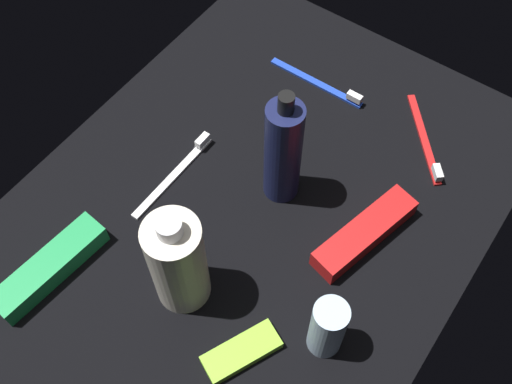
# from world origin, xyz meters

# --- Properties ---
(ground_plane) EXTENTS (0.84, 0.64, 0.01)m
(ground_plane) POSITION_xyz_m (0.00, 0.00, -0.01)
(ground_plane) COLOR black
(lotion_bottle) EXTENTS (0.05, 0.05, 0.21)m
(lotion_bottle) POSITION_xyz_m (-0.04, 0.02, 0.10)
(lotion_bottle) COLOR #181E47
(lotion_bottle) RESTS_ON ground_plane
(bodywash_bottle) EXTENTS (0.07, 0.07, 0.19)m
(bodywash_bottle) POSITION_xyz_m (0.17, 0.00, 0.09)
(bodywash_bottle) COLOR silver
(bodywash_bottle) RESTS_ON ground_plane
(deodorant_stick) EXTENTS (0.05, 0.05, 0.11)m
(deodorant_stick) POSITION_xyz_m (0.12, 0.20, 0.05)
(deodorant_stick) COLOR silver
(deodorant_stick) RESTS_ON ground_plane
(toothbrush_blue) EXTENTS (0.01, 0.18, 0.02)m
(toothbrush_blue) POSITION_xyz_m (-0.25, -0.04, 0.01)
(toothbrush_blue) COLOR blue
(toothbrush_blue) RESTS_ON ground_plane
(toothbrush_red) EXTENTS (0.14, 0.13, 0.02)m
(toothbrush_red) POSITION_xyz_m (-0.25, 0.16, 0.01)
(toothbrush_red) COLOR red
(toothbrush_red) RESTS_ON ground_plane
(toothbrush_white) EXTENTS (0.18, 0.01, 0.02)m
(toothbrush_white) POSITION_xyz_m (0.03, -0.13, 0.01)
(toothbrush_white) COLOR white
(toothbrush_white) RESTS_ON ground_plane
(toothpaste_box_red) EXTENTS (0.18, 0.08, 0.03)m
(toothpaste_box_red) POSITION_xyz_m (-0.04, 0.16, 0.02)
(toothpaste_box_red) COLOR red
(toothpaste_box_red) RESTS_ON ground_plane
(toothpaste_box_green) EXTENTS (0.18, 0.06, 0.03)m
(toothpaste_box_green) POSITION_xyz_m (0.26, -0.17, 0.02)
(toothpaste_box_green) COLOR green
(toothpaste_box_green) RESTS_ON ground_plane
(snack_bar_lime) EXTENTS (0.11, 0.08, 0.01)m
(snack_bar_lime) POSITION_xyz_m (0.20, 0.12, 0.01)
(snack_bar_lime) COLOR #8CD133
(snack_bar_lime) RESTS_ON ground_plane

